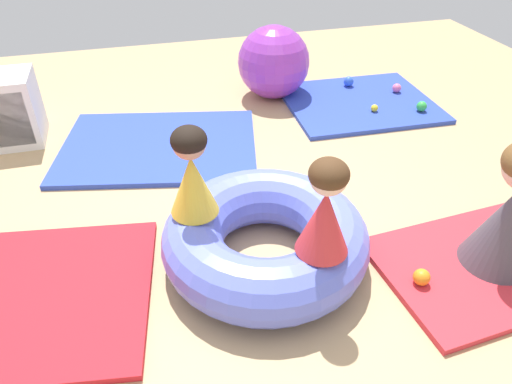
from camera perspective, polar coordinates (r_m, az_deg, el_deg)
The scene contains 15 objects.
ground_plane at distance 2.86m, azimuth -0.69°, elevation -7.39°, with size 8.00×8.00×0.00m, color tan.
gym_mat_near_right at distance 3.94m, azimuth -11.50°, elevation 5.44°, with size 1.54×1.13×0.04m, color #2D47B7.
gym_mat_far_right at distance 4.69m, azimuth 12.22°, elevation 10.41°, with size 1.35×1.14×0.04m, color #2D47B7.
gym_mat_center_rear at distance 3.09m, azimuth 26.38°, elevation -7.61°, with size 1.30×0.84×0.04m, color red.
inflatable_cushion at distance 2.70m, azimuth 1.11°, elevation -5.58°, with size 1.17×1.17×0.35m, color #6070E5.
child_in_yellow at distance 2.49m, azimuth -7.70°, elevation 2.34°, with size 0.37×0.37×0.51m.
child_in_red at distance 2.24m, azimuth 8.30°, elevation -1.98°, with size 0.33×0.33×0.52m.
play_ball_red at distance 3.27m, azimuth 26.49°, elevation -3.78°, with size 0.07×0.07×0.07m, color red.
play_ball_orange at distance 2.75m, azimuth 19.20°, elevation -9.59°, with size 0.09×0.09×0.09m, color orange.
play_ball_blue at distance 4.96m, azimuth 11.02°, elevation 12.87°, with size 0.10×0.10×0.10m, color blue.
play_ball_green at distance 4.60m, azimuth 19.21°, elevation 9.65°, with size 0.09×0.09×0.09m, color green.
play_ball_pink at distance 4.93m, azimuth 16.49°, elevation 11.84°, with size 0.09×0.09×0.09m, color pink.
play_ball_yellow at distance 4.49m, azimuth 13.99°, elevation 9.72°, with size 0.06×0.06×0.06m, color yellow.
exercise_ball_large at distance 4.65m, azimuth 2.12°, elevation 15.26°, with size 0.68×0.68×0.68m, color purple.
storage_cube at distance 4.31m, azimuth -27.46°, elevation 8.66°, with size 0.44×0.44×0.56m.
Camera 1 is at (-0.51, -2.03, 1.95)m, focal length 33.43 mm.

